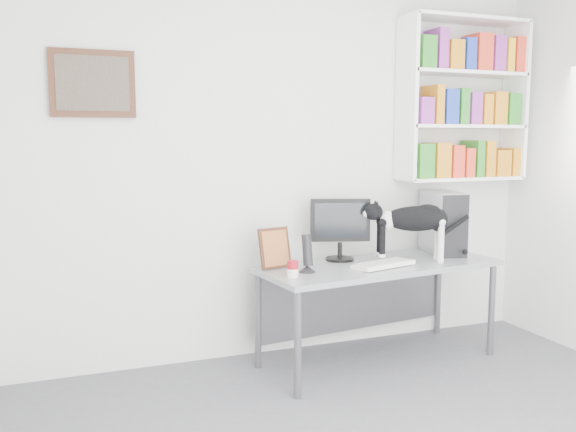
{
  "coord_description": "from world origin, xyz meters",
  "views": [
    {
      "loc": [
        -1.54,
        -2.1,
        1.56
      ],
      "look_at": [
        -0.16,
        1.53,
        1.06
      ],
      "focal_mm": 38.0,
      "sensor_mm": 36.0,
      "label": 1
    }
  ],
  "objects_px": {
    "bookshelf": "(463,100)",
    "monitor": "(340,229)",
    "pc_tower": "(443,222)",
    "keyboard": "(383,264)",
    "desk": "(378,312)",
    "speaker": "(307,252)",
    "leaning_print": "(275,247)",
    "cat": "(413,233)",
    "soup_can": "(293,269)"
  },
  "relations": [
    {
      "from": "pc_tower",
      "to": "leaning_print",
      "type": "bearing_deg",
      "value": -164.38
    },
    {
      "from": "bookshelf",
      "to": "keyboard",
      "type": "height_order",
      "value": "bookshelf"
    },
    {
      "from": "bookshelf",
      "to": "speaker",
      "type": "height_order",
      "value": "bookshelf"
    },
    {
      "from": "leaning_print",
      "to": "cat",
      "type": "xyz_separation_m",
      "value": [
        0.96,
        -0.15,
        0.07
      ]
    },
    {
      "from": "pc_tower",
      "to": "desk",
      "type": "bearing_deg",
      "value": -152.55
    },
    {
      "from": "monitor",
      "to": "cat",
      "type": "xyz_separation_m",
      "value": [
        0.45,
        -0.23,
        -0.02
      ]
    },
    {
      "from": "bookshelf",
      "to": "monitor",
      "type": "xyz_separation_m",
      "value": [
        -1.09,
        -0.13,
        -0.92
      ]
    },
    {
      "from": "bookshelf",
      "to": "pc_tower",
      "type": "distance_m",
      "value": 0.96
    },
    {
      "from": "pc_tower",
      "to": "soup_can",
      "type": "distance_m",
      "value": 1.39
    },
    {
      "from": "keyboard",
      "to": "speaker",
      "type": "height_order",
      "value": "speaker"
    },
    {
      "from": "monitor",
      "to": "keyboard",
      "type": "distance_m",
      "value": 0.41
    },
    {
      "from": "bookshelf",
      "to": "speaker",
      "type": "bearing_deg",
      "value": -164.65
    },
    {
      "from": "monitor",
      "to": "soup_can",
      "type": "xyz_separation_m",
      "value": [
        -0.5,
        -0.37,
        -0.17
      ]
    },
    {
      "from": "desk",
      "to": "keyboard",
      "type": "bearing_deg",
      "value": -113.98
    },
    {
      "from": "bookshelf",
      "to": "speaker",
      "type": "distance_m",
      "value": 1.82
    },
    {
      "from": "bookshelf",
      "to": "desk",
      "type": "distance_m",
      "value": 1.76
    },
    {
      "from": "monitor",
      "to": "speaker",
      "type": "height_order",
      "value": "monitor"
    },
    {
      "from": "leaning_print",
      "to": "pc_tower",
      "type": "bearing_deg",
      "value": -10.47
    },
    {
      "from": "desk",
      "to": "leaning_print",
      "type": "distance_m",
      "value": 0.89
    },
    {
      "from": "monitor",
      "to": "pc_tower",
      "type": "bearing_deg",
      "value": 15.76
    },
    {
      "from": "monitor",
      "to": "desk",
      "type": "bearing_deg",
      "value": -22.74
    },
    {
      "from": "keyboard",
      "to": "cat",
      "type": "distance_m",
      "value": 0.34
    },
    {
      "from": "speaker",
      "to": "soup_can",
      "type": "distance_m",
      "value": 0.19
    },
    {
      "from": "bookshelf",
      "to": "cat",
      "type": "distance_m",
      "value": 1.2
    },
    {
      "from": "desk",
      "to": "monitor",
      "type": "xyz_separation_m",
      "value": [
        -0.21,
        0.18,
        0.58
      ]
    },
    {
      "from": "desk",
      "to": "cat",
      "type": "relative_size",
      "value": 2.54
    },
    {
      "from": "pc_tower",
      "to": "cat",
      "type": "xyz_separation_m",
      "value": [
        -0.39,
        -0.2,
        -0.03
      ]
    },
    {
      "from": "monitor",
      "to": "cat",
      "type": "height_order",
      "value": "monitor"
    },
    {
      "from": "soup_can",
      "to": "cat",
      "type": "distance_m",
      "value": 0.97
    },
    {
      "from": "desk",
      "to": "cat",
      "type": "xyz_separation_m",
      "value": [
        0.23,
        -0.05,
        0.56
      ]
    },
    {
      "from": "pc_tower",
      "to": "cat",
      "type": "bearing_deg",
      "value": -138.87
    },
    {
      "from": "leaning_print",
      "to": "soup_can",
      "type": "bearing_deg",
      "value": -100.13
    },
    {
      "from": "desk",
      "to": "bookshelf",
      "type": "bearing_deg",
      "value": 12.34
    },
    {
      "from": "bookshelf",
      "to": "speaker",
      "type": "relative_size",
      "value": 4.82
    },
    {
      "from": "bookshelf",
      "to": "leaning_print",
      "type": "xyz_separation_m",
      "value": [
        -1.61,
        -0.21,
        -1.01
      ]
    },
    {
      "from": "leaning_print",
      "to": "cat",
      "type": "bearing_deg",
      "value": -21.56
    },
    {
      "from": "pc_tower",
      "to": "keyboard",
      "type": "bearing_deg",
      "value": -143.88
    },
    {
      "from": "keyboard",
      "to": "cat",
      "type": "relative_size",
      "value": 0.67
    },
    {
      "from": "soup_can",
      "to": "cat",
      "type": "height_order",
      "value": "cat"
    },
    {
      "from": "monitor",
      "to": "speaker",
      "type": "xyz_separation_m",
      "value": [
        -0.36,
        -0.27,
        -0.09
      ]
    },
    {
      "from": "desk",
      "to": "leaning_print",
      "type": "relative_size",
      "value": 6.04
    },
    {
      "from": "keyboard",
      "to": "soup_can",
      "type": "distance_m",
      "value": 0.69
    },
    {
      "from": "desk",
      "to": "pc_tower",
      "type": "distance_m",
      "value": 0.86
    },
    {
      "from": "cat",
      "to": "speaker",
      "type": "bearing_deg",
      "value": -159.86
    },
    {
      "from": "monitor",
      "to": "leaning_print",
      "type": "xyz_separation_m",
      "value": [
        -0.52,
        -0.08,
        -0.08
      ]
    },
    {
      "from": "desk",
      "to": "pc_tower",
      "type": "height_order",
      "value": "pc_tower"
    },
    {
      "from": "cat",
      "to": "pc_tower",
      "type": "bearing_deg",
      "value": 44.84
    },
    {
      "from": "monitor",
      "to": "keyboard",
      "type": "xyz_separation_m",
      "value": [
        0.18,
        -0.3,
        -0.21
      ]
    },
    {
      "from": "desk",
      "to": "leaning_print",
      "type": "height_order",
      "value": "leaning_print"
    },
    {
      "from": "bookshelf",
      "to": "speaker",
      "type": "xyz_separation_m",
      "value": [
        -1.45,
        -0.4,
        -1.02
      ]
    }
  ]
}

